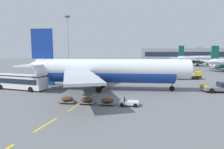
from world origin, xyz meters
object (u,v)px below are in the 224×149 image
Objects in this scene: apron_shuttle_bus at (19,81)px; uld_cargo_container at (50,81)px; pushback_tug at (220,87)px; apron_light_mast_near at (68,36)px; baggage_train at (97,101)px; catering_truck at (187,73)px; airliner_far_center at (195,59)px; airliner_foreground at (108,70)px.

apron_shuttle_bus is 6.37× the size of uld_cargo_container.
apron_light_mast_near is at bearing 145.35° from pushback_tug.
pushback_tug is at bearing 11.46° from apron_shuttle_bus.
baggage_train is (18.97, -6.43, -1.22)m from apron_shuttle_bus.
apron_shuttle_bus is 1.65× the size of catering_truck.
baggage_train is at bearing -18.71° from apron_shuttle_bus.
catering_truck is 36.50m from uld_cargo_container.
catering_truck is (34.49, 24.68, -0.10)m from apron_shuttle_bus.
apron_light_mast_near is (-57.76, -42.80, 10.78)m from airliner_far_center.
airliner_far_center is at bearing 73.56° from baggage_train.
airliner_foreground reaches higher than catering_truck.
baggage_train is at bearing -144.02° from pushback_tug.
airliner_foreground is 2.97× the size of baggage_train.
airliner_foreground is 11.28m from baggage_train.
catering_truck is at bearing 29.93° from uld_cargo_container.
uld_cargo_container is (-31.63, -18.21, -0.85)m from catering_truck.
airliner_foreground reaches higher than uld_cargo_container.
airliner_far_center reaches higher than baggage_train.
airliner_far_center is at bearing 61.65° from apron_shuttle_bus.
uld_cargo_container is (-43.20, -78.91, -2.82)m from airliner_far_center.
baggage_train is at bearing -82.04° from airliner_foreground.
baggage_train is 59.46m from apron_light_mast_near.
apron_light_mast_near reaches higher than airliner_far_center.
pushback_tug is 62.61m from apron_light_mast_near.
uld_cargo_container is at bearing -118.70° from airliner_far_center.
airliner_foreground reaches higher than baggage_train.
apron_light_mast_near reaches higher than apron_shuttle_bus.
airliner_far_center is 3.65× the size of catering_truck.
apron_light_mast_near is (-30.67, 49.01, 13.87)m from baggage_train.
apron_shuttle_bus is at bearing -74.64° from apron_light_mast_near.
apron_shuttle_bus is (-38.60, -7.83, 0.85)m from pushback_tug.
pushback_tug is at bearing -34.65° from apron_light_mast_near.
pushback_tug is 0.24× the size of airliner_far_center.
catering_truck reaches higher than baggage_train.
airliner_far_center reaches higher than pushback_tug.
airliner_foreground is at bearing -170.32° from pushback_tug.
catering_truck is 51.16m from apron_light_mast_near.
airliner_far_center is 14.07× the size of uld_cargo_container.
airliner_foreground is 1.52× the size of apron_light_mast_near.
uld_cargo_container is at bearing 171.26° from airliner_foreground.
airliner_foreground is at bearing -52.74° from apron_light_mast_near.
apron_shuttle_bus is 45.94m from apron_light_mast_near.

